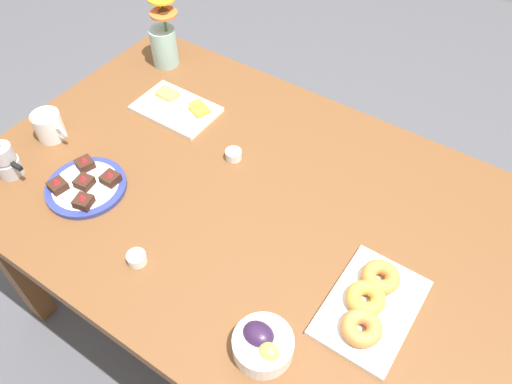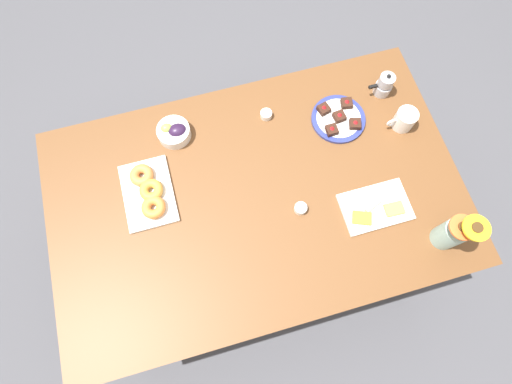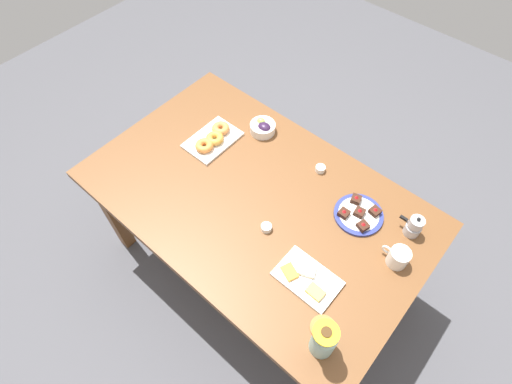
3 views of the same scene
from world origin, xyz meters
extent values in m
plane|color=#4C4C51|center=(0.00, 0.00, 0.00)|extent=(6.00, 6.00, 0.00)
cube|color=brown|center=(0.00, 0.00, 0.72)|extent=(1.60, 1.00, 0.04)
cube|color=brown|center=(-0.72, -0.42, 0.35)|extent=(0.07, 0.07, 0.70)
cube|color=brown|center=(-0.72, 0.42, 0.35)|extent=(0.07, 0.07, 0.70)
cube|color=brown|center=(0.72, 0.42, 0.35)|extent=(0.07, 0.07, 0.70)
cylinder|color=white|center=(-0.66, -0.14, 0.78)|extent=(0.09, 0.09, 0.09)
cylinder|color=brown|center=(-0.66, -0.14, 0.82)|extent=(0.07, 0.07, 0.00)
torus|color=white|center=(-0.61, -0.14, 0.78)|extent=(0.05, 0.01, 0.05)
cylinder|color=white|center=(0.25, -0.34, 0.77)|extent=(0.13, 0.13, 0.05)
ellipsoid|color=#2D1938|center=(0.23, -0.33, 0.79)|extent=(0.07, 0.06, 0.04)
ellipsoid|color=#9EC14C|center=(0.27, -0.35, 0.79)|extent=(0.05, 0.04, 0.04)
cube|color=white|center=(-0.43, 0.17, 0.75)|extent=(0.26, 0.17, 0.01)
cube|color=#EFB74C|center=(-0.49, 0.20, 0.76)|extent=(0.07, 0.05, 0.02)
cube|color=white|center=(-0.41, 0.15, 0.76)|extent=(0.08, 0.07, 0.02)
cube|color=orange|center=(-0.36, 0.20, 0.76)|extent=(0.08, 0.07, 0.01)
cube|color=white|center=(0.40, -0.12, 0.75)|extent=(0.19, 0.28, 0.01)
torus|color=#D8813F|center=(0.41, -0.19, 0.77)|extent=(0.11, 0.11, 0.04)
torus|color=gold|center=(0.38, -0.12, 0.77)|extent=(0.11, 0.11, 0.04)
torus|color=orange|center=(0.39, -0.05, 0.77)|extent=(0.10, 0.10, 0.04)
cylinder|color=white|center=(-0.13, -0.32, 0.75)|extent=(0.05, 0.05, 0.03)
cylinder|color=#C68923|center=(-0.13, -0.32, 0.76)|extent=(0.04, 0.04, 0.01)
cylinder|color=white|center=(-0.15, 0.10, 0.75)|extent=(0.05, 0.05, 0.03)
cylinder|color=maroon|center=(-0.15, 0.10, 0.76)|extent=(0.04, 0.04, 0.01)
cylinder|color=navy|center=(-0.42, -0.23, 0.75)|extent=(0.22, 0.22, 0.01)
cylinder|color=white|center=(-0.42, -0.23, 0.75)|extent=(0.18, 0.18, 0.01)
cube|color=#381E14|center=(-0.47, -0.18, 0.77)|extent=(0.06, 0.06, 0.02)
cone|color=red|center=(-0.47, -0.18, 0.79)|extent=(0.02, 0.02, 0.01)
cube|color=#381E14|center=(-0.37, -0.18, 0.77)|extent=(0.04, 0.04, 0.02)
cone|color=red|center=(-0.37, -0.18, 0.79)|extent=(0.02, 0.02, 0.01)
cube|color=#381E14|center=(-0.47, -0.28, 0.77)|extent=(0.05, 0.05, 0.02)
cone|color=red|center=(-0.47, -0.28, 0.79)|extent=(0.02, 0.02, 0.01)
cube|color=#381E14|center=(-0.37, -0.28, 0.77)|extent=(0.05, 0.05, 0.02)
cone|color=red|center=(-0.37, -0.28, 0.79)|extent=(0.02, 0.02, 0.01)
cube|color=#381E14|center=(-0.42, -0.23, 0.77)|extent=(0.05, 0.05, 0.02)
cone|color=red|center=(-0.42, -0.23, 0.79)|extent=(0.02, 0.02, 0.01)
cylinder|color=#99C1B7|center=(-0.62, 0.35, 0.81)|extent=(0.09, 0.09, 0.13)
cylinder|color=#3D702D|center=(-0.62, 0.37, 0.92)|extent=(0.01, 0.01, 0.10)
cylinder|color=#3D702D|center=(-0.60, 0.35, 0.90)|extent=(0.01, 0.01, 0.06)
cylinder|color=orange|center=(-0.60, 0.35, 0.94)|extent=(0.09, 0.09, 0.01)
cylinder|color=#472D14|center=(-0.60, 0.35, 0.94)|extent=(0.04, 0.04, 0.01)
cylinder|color=#B7B7BC|center=(-0.64, -0.31, 0.77)|extent=(0.07, 0.07, 0.05)
cylinder|color=#B7B7BC|center=(-0.64, -0.31, 0.79)|extent=(0.05, 0.05, 0.01)
cylinder|color=#B7B7BC|center=(-0.64, -0.31, 0.82)|extent=(0.06, 0.06, 0.04)
cube|color=black|center=(-0.59, -0.31, 0.80)|extent=(0.04, 0.01, 0.01)
camera|label=1|loc=(0.49, -0.72, 1.79)|focal=35.00mm
camera|label=2|loc=(0.13, 0.48, 2.21)|focal=28.00mm
camera|label=3|loc=(-0.68, 0.79, 2.29)|focal=28.00mm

